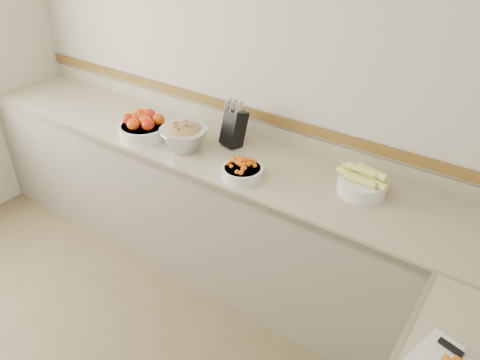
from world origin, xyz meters
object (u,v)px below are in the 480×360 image
Objects in this scene: corn_bowl at (362,183)px; rhubarb_bowl at (184,136)px; knife_block at (234,127)px; tomato_bowl at (143,126)px; cherry_tomato_bowl at (242,170)px.

rhubarb_bowl is (-1.09, -0.17, 0.03)m from corn_bowl.
knife_block is 0.60m from tomato_bowl.
cherry_tomato_bowl is (0.26, -0.28, -0.08)m from knife_block.
cherry_tomato_bowl is at bearing -47.36° from knife_block.
rhubarb_bowl is (-0.48, 0.06, 0.04)m from cherry_tomato_bowl.
knife_block is 0.39m from cherry_tomato_bowl.
cherry_tomato_bowl is (0.81, -0.04, -0.03)m from tomato_bowl.
cherry_tomato_bowl is at bearing -158.97° from corn_bowl.
tomato_bowl is at bearing -176.09° from rhubarb_bowl.
cherry_tomato_bowl is 0.81× the size of corn_bowl.
cherry_tomato_bowl is at bearing -2.95° from tomato_bowl.
rhubarb_bowl is (0.33, 0.02, 0.02)m from tomato_bowl.
tomato_bowl is at bearing -172.23° from corn_bowl.
tomato_bowl is at bearing 177.05° from cherry_tomato_bowl.
rhubarb_bowl is at bearing 172.41° from cherry_tomato_bowl.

